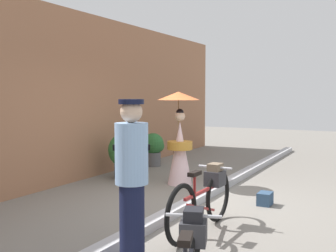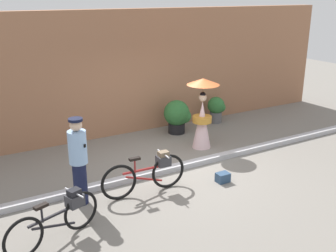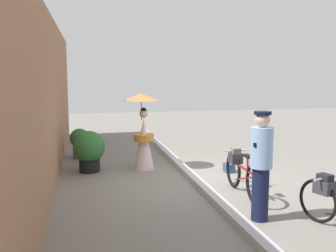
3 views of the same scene
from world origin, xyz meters
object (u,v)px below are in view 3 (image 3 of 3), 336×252
person_with_parasol (143,131)px  backpack_on_pavement (229,168)px  person_officer (261,163)px  potted_plant_by_door (90,149)px  bicycle_far_side (242,172)px  potted_plant_small (80,141)px

person_with_parasol → backpack_on_pavement: size_ratio=6.51×
person_officer → potted_plant_by_door: (3.64, 2.52, -0.39)m
bicycle_far_side → person_officer: person_officer is taller
person_officer → person_with_parasol: person_with_parasol is taller
potted_plant_by_door → bicycle_far_side: bearing=-130.2°
potted_plant_small → bicycle_far_side: bearing=-142.2°
person_officer → backpack_on_pavement: (2.88, -0.62, -0.80)m
bicycle_far_side → backpack_on_pavement: bearing=-13.3°
person_officer → backpack_on_pavement: 3.05m
person_officer → backpack_on_pavement: size_ratio=6.13×
potted_plant_by_door → backpack_on_pavement: 3.26m
person_officer → backpack_on_pavement: person_officer is taller
bicycle_far_side → potted_plant_by_door: bearing=49.8°
person_officer → potted_plant_by_door: bearing=34.7°
person_officer → potted_plant_by_door: size_ratio=1.78×
bicycle_far_side → person_with_parasol: size_ratio=1.00×
potted_plant_by_door → potted_plant_small: (1.53, 0.24, -0.07)m
bicycle_far_side → person_with_parasol: person_with_parasol is taller
bicycle_far_side → person_with_parasol: 2.81m
person_with_parasol → potted_plant_small: person_with_parasol is taller
potted_plant_small → backpack_on_pavement: 4.10m
bicycle_far_side → potted_plant_by_door: size_ratio=1.88×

